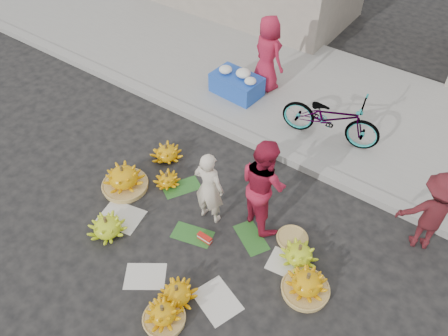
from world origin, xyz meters
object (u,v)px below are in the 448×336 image
Objects in this scene: vendor_cream at (209,188)px; flower_table at (237,84)px; banana_bunch_0 at (124,178)px; banana_bunch_4 at (307,284)px; bicycle at (331,117)px.

flower_table is (-1.52, 3.02, -0.33)m from vendor_cream.
banana_bunch_0 is 3.37m from flower_table.
flower_table is (-3.46, 3.34, 0.17)m from banana_bunch_4.
bicycle is at bearing 53.34° from banana_bunch_0.
vendor_cream is 2.92m from bicycle.
banana_bunch_4 is 4.81m from flower_table.
flower_table is at bearing 88.49° from banana_bunch_0.
vendor_cream is 0.74× the size of bicycle.
banana_bunch_4 is at bearing 165.45° from vendor_cream.
flower_table reaches higher than banana_bunch_4.
bicycle reaches higher than banana_bunch_0.
banana_bunch_4 is at bearing -39.72° from flower_table.
vendor_cream is 3.40m from flower_table.
bicycle is (2.35, 3.16, 0.38)m from banana_bunch_0.
vendor_cream is at bearing 170.78° from banana_bunch_4.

